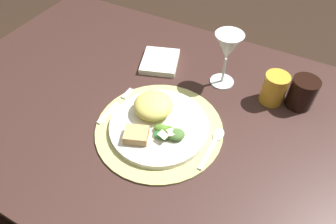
{
  "coord_description": "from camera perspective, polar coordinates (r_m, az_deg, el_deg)",
  "views": [
    {
      "loc": [
        0.25,
        -0.51,
        1.38
      ],
      "look_at": [
        -0.02,
        -0.02,
        0.77
      ],
      "focal_mm": 32.49,
      "sensor_mm": 36.0,
      "label": 1
    }
  ],
  "objects": [
    {
      "name": "spoon",
      "position": [
        0.79,
        8.82,
        -5.36
      ],
      "size": [
        0.03,
        0.14,
        0.01
      ],
      "color": "silver",
      "rests_on": "placemat"
    },
    {
      "name": "napkin",
      "position": [
        1.01,
        -1.51,
        9.47
      ],
      "size": [
        0.15,
        0.16,
        0.02
      ],
      "primitive_type": "cube",
      "rotation": [
        0.0,
        0.0,
        0.33
      ],
      "color": "white",
      "rests_on": "dining_table"
    },
    {
      "name": "dinner_plate",
      "position": [
        0.8,
        -1.68,
        -2.62
      ],
      "size": [
        0.26,
        0.26,
        0.02
      ],
      "primitive_type": "cylinder",
      "color": "silver",
      "rests_on": "placemat"
    },
    {
      "name": "placemat",
      "position": [
        0.81,
        -1.66,
        -3.1
      ],
      "size": [
        0.34,
        0.34,
        0.01
      ],
      "primitive_type": "cylinder",
      "color": "tan",
      "rests_on": "dining_table"
    },
    {
      "name": "bread_piece",
      "position": [
        0.76,
        -5.95,
        -4.3
      ],
      "size": [
        0.07,
        0.07,
        0.02
      ],
      "primitive_type": "cube",
      "rotation": [
        0.0,
        0.0,
        3.51
      ],
      "color": "tan",
      "rests_on": "dinner_plate"
    },
    {
      "name": "pasta_serving",
      "position": [
        0.81,
        -2.8,
        1.23
      ],
      "size": [
        0.11,
        0.11,
        0.05
      ],
      "primitive_type": "ellipsoid",
      "rotation": [
        0.0,
        0.0,
        3.13
      ],
      "color": "#E3D364",
      "rests_on": "dinner_plate"
    },
    {
      "name": "dining_table",
      "position": [
        0.93,
        1.37,
        -4.72
      ],
      "size": [
        1.46,
        0.87,
        0.75
      ],
      "color": "#38221E",
      "rests_on": "ground"
    },
    {
      "name": "wine_glass",
      "position": [
        0.88,
        11.1,
        11.59
      ],
      "size": [
        0.08,
        0.08,
        0.17
      ],
      "color": "silver",
      "rests_on": "dining_table"
    },
    {
      "name": "dark_tumbler",
      "position": [
        0.92,
        23.86,
        3.31
      ],
      "size": [
        0.07,
        0.07,
        0.09
      ],
      "primitive_type": "cylinder",
      "color": "black",
      "rests_on": "dining_table"
    },
    {
      "name": "amber_tumbler",
      "position": [
        0.91,
        19.28,
        4.17
      ],
      "size": [
        0.07,
        0.07,
        0.09
      ],
      "primitive_type": "cylinder",
      "color": "gold",
      "rests_on": "dining_table"
    },
    {
      "name": "ground_plane",
      "position": [
        1.49,
        0.9,
        -20.19
      ],
      "size": [
        6.0,
        6.0,
        0.0
      ],
      "primitive_type": "plane",
      "color": "black"
    },
    {
      "name": "fork",
      "position": [
        0.87,
        -10.1,
        0.87
      ],
      "size": [
        0.02,
        0.15,
        0.0
      ],
      "color": "silver",
      "rests_on": "placemat"
    },
    {
      "name": "salad_greens",
      "position": [
        0.77,
        0.0,
        -3.91
      ],
      "size": [
        0.1,
        0.07,
        0.03
      ],
      "color": "#4B7926",
      "rests_on": "dinner_plate"
    }
  ]
}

